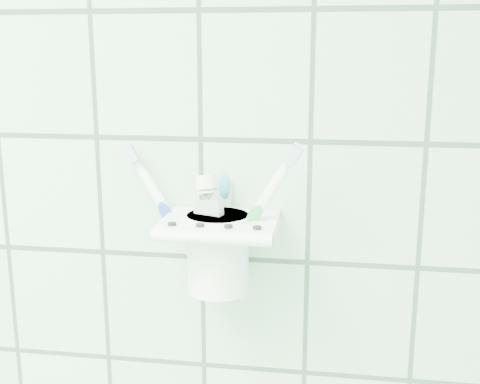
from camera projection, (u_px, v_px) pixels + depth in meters
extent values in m
cube|color=white|center=(226.00, 224.00, 0.70)|extent=(0.05, 0.02, 0.04)
cube|color=white|center=(220.00, 225.00, 0.67)|extent=(0.13, 0.10, 0.01)
cylinder|color=white|center=(212.00, 238.00, 0.62)|extent=(0.13, 0.01, 0.01)
cylinder|color=black|center=(172.00, 224.00, 0.64)|extent=(0.01, 0.01, 0.00)
cylinder|color=black|center=(200.00, 226.00, 0.63)|extent=(0.01, 0.01, 0.00)
cylinder|color=black|center=(228.00, 227.00, 0.63)|extent=(0.01, 0.01, 0.00)
cylinder|color=black|center=(257.00, 228.00, 0.62)|extent=(0.01, 0.01, 0.00)
cylinder|color=white|center=(218.00, 253.00, 0.68)|extent=(0.07, 0.07, 0.09)
cylinder|color=white|center=(218.00, 217.00, 0.67)|extent=(0.08, 0.08, 0.01)
cylinder|color=black|center=(218.00, 216.00, 0.67)|extent=(0.06, 0.06, 0.00)
cylinder|color=white|center=(206.00, 218.00, 0.68)|extent=(0.09, 0.03, 0.13)
cylinder|color=white|center=(205.00, 146.00, 0.66)|extent=(0.02, 0.01, 0.02)
cube|color=silver|center=(204.00, 135.00, 0.65)|extent=(0.02, 0.01, 0.02)
cube|color=white|center=(205.00, 134.00, 0.66)|extent=(0.02, 0.01, 0.02)
ellipsoid|color=#1E38A5|center=(205.00, 204.00, 0.67)|extent=(0.02, 0.01, 0.03)
cylinder|color=white|center=(221.00, 206.00, 0.69)|extent=(0.02, 0.06, 0.17)
cylinder|color=white|center=(220.00, 123.00, 0.66)|extent=(0.01, 0.02, 0.02)
cube|color=silver|center=(219.00, 110.00, 0.65)|extent=(0.02, 0.02, 0.02)
cube|color=white|center=(221.00, 109.00, 0.66)|extent=(0.01, 0.01, 0.03)
ellipsoid|color=teal|center=(220.00, 190.00, 0.68)|extent=(0.02, 0.02, 0.03)
cylinder|color=white|center=(213.00, 214.00, 0.68)|extent=(0.09, 0.03, 0.14)
cylinder|color=white|center=(213.00, 137.00, 0.66)|extent=(0.02, 0.01, 0.02)
cube|color=silver|center=(211.00, 126.00, 0.65)|extent=(0.02, 0.01, 0.02)
cube|color=white|center=(213.00, 125.00, 0.65)|extent=(0.02, 0.01, 0.03)
ellipsoid|color=green|center=(212.00, 199.00, 0.67)|extent=(0.03, 0.01, 0.03)
cube|color=silver|center=(215.00, 244.00, 0.66)|extent=(0.04, 0.04, 0.10)
cube|color=silver|center=(215.00, 283.00, 0.67)|extent=(0.04, 0.02, 0.02)
cone|color=silver|center=(214.00, 197.00, 0.65)|extent=(0.04, 0.04, 0.02)
cylinder|color=white|center=(214.00, 186.00, 0.65)|extent=(0.03, 0.03, 0.03)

